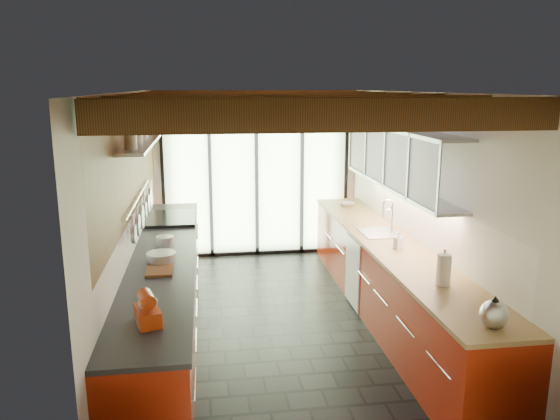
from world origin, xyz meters
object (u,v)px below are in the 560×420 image
Objects in this scene: soap_bottle at (399,241)px; bowl at (346,204)px; stand_mixer at (148,310)px; kettle at (494,313)px; paper_towel at (444,270)px.

bowl is (0.00, 2.21, -0.06)m from soap_bottle.
kettle is at bearing -9.46° from stand_mixer.
soap_bottle is at bearing 32.01° from stand_mixer.
paper_towel reaches higher than kettle.
soap_bottle is at bearing -90.00° from bowl.
kettle is 1.22× the size of bowl.
stand_mixer is 2.58m from kettle.
paper_towel reaches higher than soap_bottle.
kettle is at bearing -90.00° from paper_towel.
soap_bottle is at bearing 90.00° from paper_towel.
paper_towel is 1.89× the size of soap_bottle.
soap_bottle is 2.21m from bowl.
paper_towel reaches higher than stand_mixer.
kettle reaches higher than soap_bottle.
kettle is 0.87m from paper_towel.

